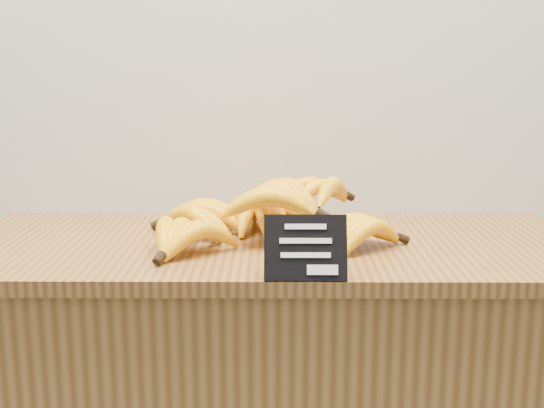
# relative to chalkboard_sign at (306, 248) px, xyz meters

# --- Properties ---
(counter_top) EXTENTS (1.30, 0.54, 0.03)m
(counter_top) POSITION_rel_chalkboard_sign_xyz_m (-0.06, 0.25, -0.07)
(counter_top) COLOR brown
(counter_top) RESTS_ON counter
(chalkboard_sign) EXTENTS (0.14, 0.05, 0.11)m
(chalkboard_sign) POSITION_rel_chalkboard_sign_xyz_m (0.00, 0.00, 0.00)
(chalkboard_sign) COLOR black
(chalkboard_sign) RESTS_ON counter_top
(banana_pile) EXTENTS (0.58, 0.38, 0.13)m
(banana_pile) POSITION_rel_chalkboard_sign_xyz_m (-0.08, 0.26, -0.00)
(banana_pile) COLOR #FFBC0A
(banana_pile) RESTS_ON counter_top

